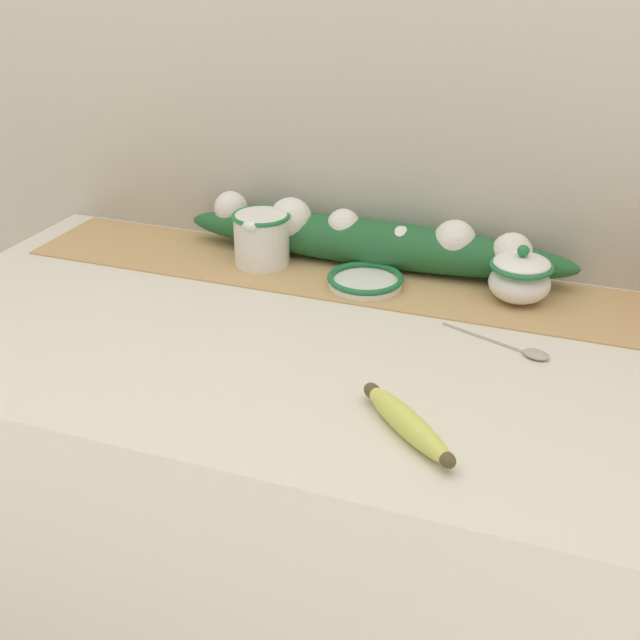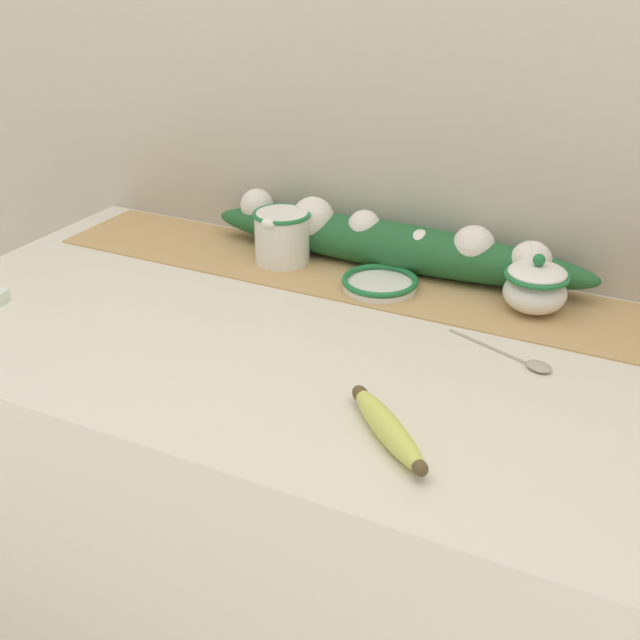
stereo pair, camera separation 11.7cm
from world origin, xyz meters
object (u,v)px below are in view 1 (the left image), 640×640
at_px(banana, 407,423).
at_px(sugar_bowl, 520,277).
at_px(small_dish, 365,280).
at_px(cream_pitcher, 262,237).
at_px(spoon, 528,352).

bearing_deg(banana, sugar_bowl, 79.87).
bearing_deg(small_dish, banana, -66.03).
xyz_separation_m(sugar_bowl, small_dish, (-0.26, -0.03, -0.03)).
relative_size(cream_pitcher, spoon, 0.71).
distance_m(banana, spoon, 0.28).
relative_size(small_dish, banana, 0.83).
height_order(cream_pitcher, spoon, cream_pitcher).
relative_size(cream_pitcher, small_dish, 0.94).
height_order(cream_pitcher, small_dish, cream_pitcher).
relative_size(banana, spoon, 0.91).
xyz_separation_m(cream_pitcher, banana, (0.39, -0.43, -0.04)).
bearing_deg(small_dish, spoon, -26.00).
relative_size(cream_pitcher, sugar_bowl, 1.19).
xyz_separation_m(banana, spoon, (0.12, 0.26, -0.01)).
bearing_deg(spoon, banana, -93.50).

